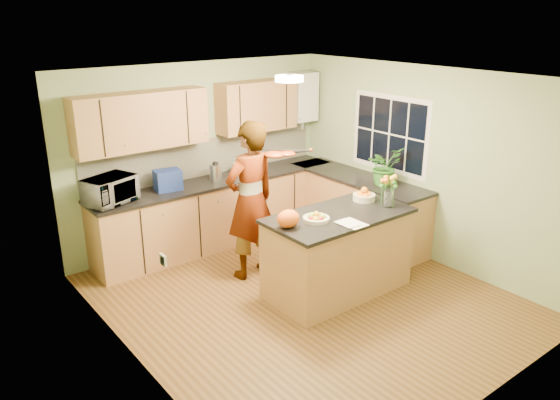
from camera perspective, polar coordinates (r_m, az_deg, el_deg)
floor at (r=6.39m, az=2.57°, el=-10.20°), size 4.50×4.50×0.00m
ceiling at (r=5.59m, az=2.96°, el=12.67°), size 4.00×4.50×0.02m
wall_back at (r=7.64m, az=-8.33°, el=4.77°), size 4.00×0.02×2.50m
wall_front at (r=4.54m, az=21.68°, el=-6.83°), size 4.00×0.02×2.50m
wall_left at (r=4.89m, az=-15.39°, el=-4.23°), size 0.02×4.50×2.50m
wall_right at (r=7.28m, az=14.81°, el=3.59°), size 0.02×4.50×2.50m
back_counter at (r=7.68m, az=-6.28°, el=-1.17°), size 3.64×0.62×0.94m
right_counter at (r=7.82m, az=8.07°, el=-0.86°), size 0.62×2.24×0.94m
splashback at (r=7.69m, az=-7.61°, el=4.51°), size 3.60×0.02×0.52m
upper_cabinets at (r=7.29m, az=-9.09°, el=8.85°), size 3.20×0.34×0.70m
boiler at (r=8.34m, az=2.34°, el=10.72°), size 0.40×0.30×0.86m
window_right at (r=7.57m, az=11.37°, el=6.79°), size 0.01×1.30×1.05m
light_switch at (r=4.37m, az=-12.13°, el=-6.14°), size 0.02×0.09×0.09m
ceiling_lamp at (r=5.83m, az=0.98°, el=12.58°), size 0.30×0.30×0.07m
peninsula_island at (r=6.36m, az=6.08°, el=-5.53°), size 1.69×0.87×0.97m
fruit_dish at (r=5.93m, az=3.81°, el=-1.82°), size 0.29×0.29×0.10m
orange_bowl at (r=6.62m, az=8.79°, el=0.50°), size 0.27×0.27×0.16m
flower_vase at (r=6.38m, az=11.34°, el=1.71°), size 0.23×0.23×0.43m
orange_bag at (r=5.73m, az=0.87°, el=-1.96°), size 0.32×0.29×0.19m
papers at (r=5.90m, az=7.56°, el=-2.42°), size 0.22×0.30×0.01m
violinist at (r=6.55m, az=-3.10°, el=-0.08°), size 0.74×0.52×1.95m
violin at (r=6.32m, az=-0.55°, el=4.77°), size 0.61×0.53×0.15m
microwave at (r=6.82m, az=-17.35°, el=0.99°), size 0.69×0.58×0.32m
blue_box at (r=7.15m, az=-11.65°, el=2.06°), size 0.36×0.29×0.26m
kettle at (r=7.44m, az=-6.76°, el=2.97°), size 0.16×0.16×0.31m
jar_cream at (r=7.70m, az=-4.60°, el=3.26°), size 0.12×0.12×0.16m
jar_white at (r=7.69m, az=-3.67°, el=3.37°), size 0.14×0.14×0.19m
potted_plant at (r=7.32m, az=10.84°, el=3.51°), size 0.46×0.40×0.51m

